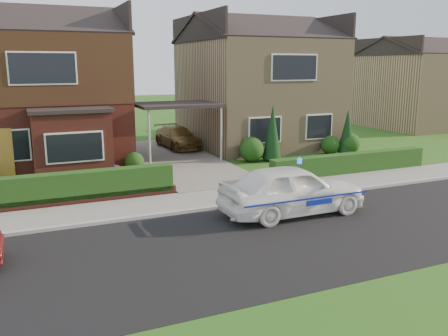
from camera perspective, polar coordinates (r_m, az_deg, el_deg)
ground at (r=13.28m, az=9.44°, el=-7.88°), size 120.00×120.00×0.00m
road at (r=13.28m, az=9.44°, el=-7.88°), size 60.00×6.00×0.02m
kerb at (r=15.77m, az=3.40°, el=-4.22°), size 60.00×0.16×0.12m
sidewalk at (r=16.67m, az=1.76°, el=-3.32°), size 60.00×2.00×0.10m
driveway at (r=22.92m, az=-5.66°, el=1.01°), size 3.80×12.00×0.12m
house_left at (r=24.33m, az=-21.33°, el=9.80°), size 7.50×9.53×7.25m
house_right at (r=27.51m, az=3.92°, el=10.50°), size 7.50×8.06×7.25m
carport_link at (r=22.51m, az=-5.76°, el=7.48°), size 3.80×3.00×2.77m
dwarf_wall at (r=16.33m, az=-18.92°, el=-3.87°), size 7.70×0.25×0.36m
hedge_left at (r=16.52m, az=-18.93°, el=-4.33°), size 7.50×0.55×0.90m
hedge_right at (r=20.74m, az=14.87°, el=-0.74°), size 7.50×0.55×0.80m
shrub_left_mid at (r=20.28m, az=-14.97°, el=0.87°), size 1.32×1.32×1.32m
shrub_left_near at (r=20.90m, az=-10.74°, el=0.75°), size 0.84×0.84×0.84m
shrub_right_near at (r=22.57m, az=3.34°, el=2.26°), size 1.20×1.20×1.20m
shrub_right_mid at (r=25.07m, az=12.66°, el=2.72°), size 0.96×0.96×0.96m
shrub_right_far at (r=25.43m, az=14.88°, el=2.88°), size 1.08×1.08×1.08m
conifer_a at (r=22.75m, az=5.84°, el=4.09°), size 0.90×0.90×2.60m
conifer_b at (r=25.22m, az=14.60°, el=4.11°), size 0.90×0.90×2.20m
neighbour_right at (r=37.74m, az=22.12°, el=8.52°), size 6.50×7.00×5.20m
police_car at (r=14.72m, az=8.21°, el=-2.63°), size 4.21×4.58×1.72m
driveway_car at (r=25.85m, az=-5.59°, el=3.71°), size 1.82×3.98×1.13m
potted_plant_a at (r=17.37m, az=-19.60°, el=-2.21°), size 0.46×0.35×0.80m
potted_plant_b at (r=17.48m, az=-8.36°, el=-1.67°), size 0.48×0.44×0.71m
potted_plant_c at (r=18.74m, az=-12.62°, el=-0.79°), size 0.59×0.59×0.77m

